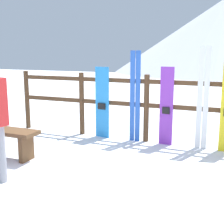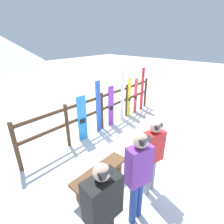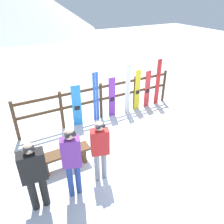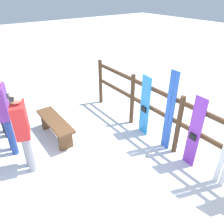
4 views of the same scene
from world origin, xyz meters
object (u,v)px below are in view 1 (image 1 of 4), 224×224
object	(u,v)px
bench	(1,136)
ski_pair_blue	(135,97)
snowboard_blue	(102,103)
snowboard_purple	(166,107)
ski_pair_white	(203,99)

from	to	relation	value
bench	ski_pair_blue	distance (m)	2.44
snowboard_blue	snowboard_purple	distance (m)	1.27
bench	snowboard_blue	xyz separation A→B (m)	(1.00, 1.70, 0.35)
snowboard_purple	ski_pair_white	distance (m)	0.65
ski_pair_white	snowboard_purple	bearing A→B (deg)	-179.68
snowboard_blue	ski_pair_blue	size ratio (longest dim) A/B	0.82
snowboard_blue	snowboard_purple	bearing A→B (deg)	0.00
snowboard_blue	snowboard_purple	size ratio (longest dim) A/B	0.98
bench	ski_pair_white	xyz separation A→B (m)	(2.89, 1.71, 0.54)
bench	ski_pair_white	bearing A→B (deg)	30.56
bench	snowboard_blue	bearing A→B (deg)	59.72
bench	snowboard_blue	distance (m)	2.00
bench	ski_pair_white	distance (m)	3.40
snowboard_blue	ski_pair_white	bearing A→B (deg)	0.11
ski_pair_white	snowboard_blue	bearing A→B (deg)	-179.89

